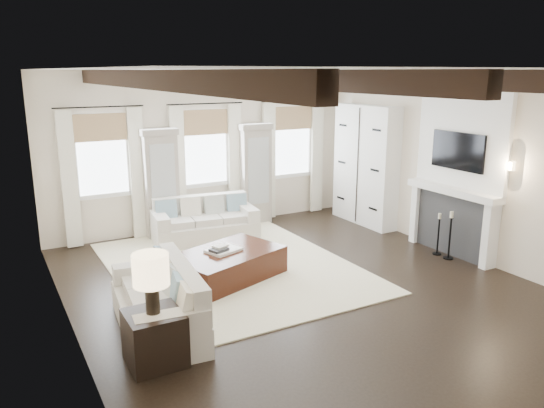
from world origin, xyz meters
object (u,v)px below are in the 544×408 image
ottoman (227,265)px  side_table_back (159,222)px  sofa_back (204,223)px  side_table_front (155,338)px  sofa_left (162,304)px

ottoman → side_table_back: 2.66m
sofa_back → side_table_front: size_ratio=3.37×
sofa_left → side_table_back: bearing=73.1°
sofa_back → ottoman: size_ratio=1.20×
side_table_front → side_table_back: bearing=71.9°
side_table_front → side_table_back: 4.76m
sofa_back → ottoman: bearing=-102.5°
sofa_back → side_table_front: (-2.17, -3.89, -0.03)m
sofa_left → side_table_front: (-0.32, -0.74, -0.03)m
sofa_left → ottoman: sofa_left is taller
sofa_left → side_table_front: bearing=-113.7°
sofa_back → ottoman: (-0.44, -2.00, -0.11)m
sofa_back → side_table_back: bearing=137.1°
ottoman → side_table_front: 2.55m
sofa_left → side_table_front: sofa_left is taller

